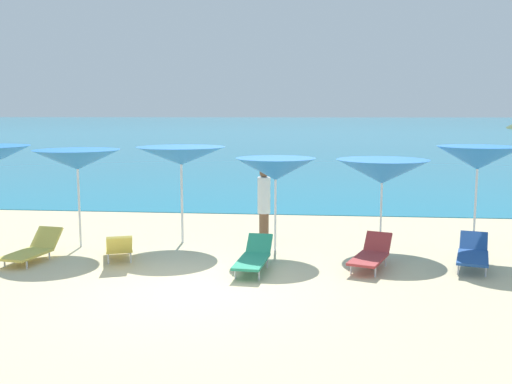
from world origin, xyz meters
TOP-DOWN VIEW (x-y plane):
  - ground_plane at (0.00, 10.00)m, footprint 50.00×100.00m
  - ocean_water at (0.00, 227.59)m, footprint 650.00×440.00m
  - umbrella_3 at (-3.30, 2.93)m, footprint 2.02×2.02m
  - umbrella_4 at (-1.05, 3.63)m, footprint 2.19×2.19m
  - umbrella_5 at (1.22, 3.04)m, footprint 1.96×1.96m
  - umbrella_6 at (3.61, 3.60)m, footprint 2.24×2.24m
  - umbrella_7 at (5.59, 3.22)m, footprint 1.79×1.79m
  - lounge_chair_1 at (5.26, 2.01)m, footprint 0.98×1.73m
  - lounge_chair_3 at (3.22, 1.76)m, footprint 1.03×1.59m
  - lounge_chair_6 at (-3.79, 1.63)m, footprint 0.84×1.52m
  - lounge_chair_7 at (0.90, 1.35)m, footprint 0.67×1.69m
  - lounge_chair_8 at (-1.98, 1.80)m, footprint 1.01×1.58m
  - beachgoer_0 at (0.87, 4.04)m, footprint 0.31×0.31m

SIDE VIEW (x-z plane):
  - ground_plane at x=0.00m, z-range -0.30..0.00m
  - ocean_water at x=0.00m, z-range 0.00..0.02m
  - lounge_chair_6 at x=-3.79m, z-range -0.05..0.56m
  - lounge_chair_7 at x=0.90m, z-range -0.01..0.58m
  - lounge_chair_3 at x=3.22m, z-range -0.03..0.60m
  - lounge_chair_1 at x=5.26m, z-range 0.00..0.60m
  - lounge_chair_8 at x=-1.98m, z-range -0.02..0.66m
  - beachgoer_0 at x=0.87m, z-range 0.06..1.83m
  - umbrella_6 at x=3.61m, z-range 0.74..2.78m
  - umbrella_5 at x=1.22m, z-range 0.80..2.90m
  - umbrella_3 at x=-3.30m, z-range 0.90..3.16m
  - umbrella_4 at x=-1.05m, z-range 0.93..3.23m
  - umbrella_7 at x=5.59m, z-range 0.93..3.30m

